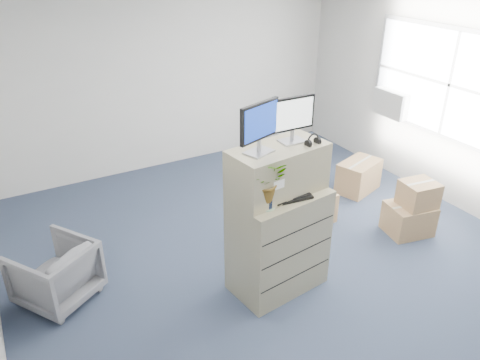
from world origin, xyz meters
name	(u,v)px	position (x,y,z in m)	size (l,w,h in m)	color
ground	(286,271)	(0.00, 0.00, 0.00)	(7.00, 7.00, 0.00)	#2A364C
wall_back	(168,83)	(0.00, 3.51, 1.40)	(6.00, 0.02, 2.80)	silver
window	(451,85)	(2.96, 0.50, 1.70)	(0.07, 2.72, 1.52)	gray
ac_unit	(392,103)	(2.87, 1.40, 1.20)	(0.24, 0.60, 0.40)	silver
filing_cabinet_lower	(278,241)	(-0.23, -0.14, 0.58)	(0.99, 0.61, 1.16)	tan
filing_cabinet_upper	(278,170)	(-0.24, -0.08, 1.41)	(0.99, 0.50, 0.50)	tan
monitor_left	(260,125)	(-0.48, -0.11, 1.94)	(0.49, 0.27, 0.50)	#99999E
monitor_right	(293,117)	(-0.05, -0.03, 1.92)	(0.47, 0.18, 0.47)	#99999E
headphones	(313,141)	(0.09, -0.19, 1.70)	(0.15, 0.15, 0.02)	black
keyboard	(288,198)	(-0.22, -0.26, 1.17)	(0.48, 0.20, 0.02)	black
mouse	(310,187)	(0.09, -0.20, 1.18)	(0.10, 0.06, 0.03)	silver
water_bottle	(279,178)	(-0.20, -0.06, 1.30)	(0.08, 0.08, 0.27)	gray
phone_dock	(274,190)	(-0.29, -0.10, 1.21)	(0.07, 0.06, 0.13)	silver
external_drive	(297,179)	(0.06, 0.00, 1.19)	(0.23, 0.17, 0.07)	black
tissue_box	(302,171)	(0.13, 0.00, 1.28)	(0.26, 0.13, 0.10)	#45A3EC
potted_plant	(266,186)	(-0.51, -0.28, 1.39)	(0.44, 0.47, 0.40)	#A4C59F
office_chair	(55,270)	(-2.40, 0.81, 0.37)	(0.71, 0.67, 0.74)	slate
cardboard_boxes	(364,197)	(1.67, 0.55, 0.26)	(1.92, 1.81, 0.74)	#996E49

